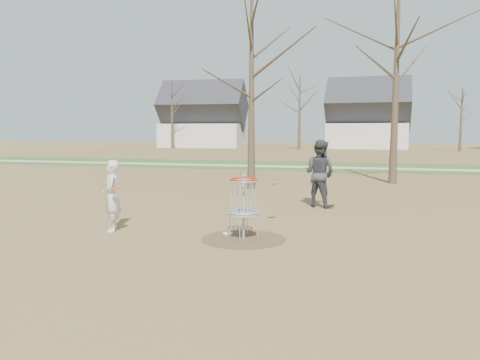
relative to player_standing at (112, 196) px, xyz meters
name	(u,v)px	position (x,y,z in m)	size (l,w,h in m)	color
ground	(244,239)	(3.12, 0.01, -0.81)	(160.00, 160.00, 0.00)	brown
green_band	(329,166)	(3.12, 21.01, -0.81)	(160.00, 8.00, 0.01)	#2D5119
footpath	(328,167)	(3.12, 20.01, -0.80)	(160.00, 1.50, 0.01)	#9E9E99
dirt_circle	(244,239)	(3.12, 0.01, -0.81)	(1.80, 1.80, 0.01)	#47331E
player_standing	(112,196)	(0.00, 0.00, 0.00)	(0.59, 0.39, 1.63)	silver
player_throwing	(320,174)	(4.21, 4.75, 0.20)	(0.98, 0.77, 2.02)	#36363B
disc_grounded	(228,233)	(2.66, 0.37, -0.79)	(0.22, 0.22, 0.02)	white
discs_in_play	(204,186)	(1.95, 0.80, 0.20)	(3.43, 2.30, 0.09)	#EA410C
disc_golf_basket	(244,197)	(3.12, 0.01, 0.10)	(0.64, 0.64, 1.35)	#9EA3AD
bare_trees	(364,97)	(4.90, 35.80, 4.53)	(52.62, 44.98, 9.00)	#382B1E
houses_row	(387,121)	(7.44, 52.57, 2.71)	(56.51, 10.01, 7.26)	silver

